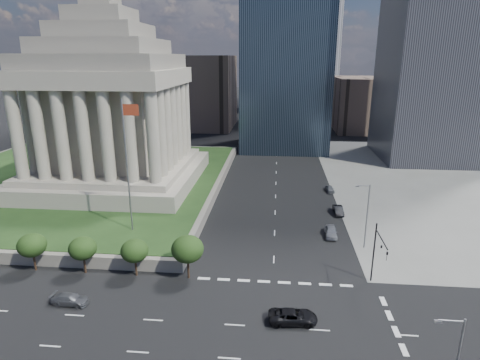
# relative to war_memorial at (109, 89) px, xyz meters

# --- Properties ---
(ground) EXTENTS (500.00, 500.00, 0.00)m
(ground) POSITION_rel_war_memorial_xyz_m (34.00, 52.00, -21.40)
(ground) COLOR black
(ground) RESTS_ON ground
(sidewalk_ne) EXTENTS (68.00, 90.00, 0.03)m
(sidewalk_ne) POSITION_rel_war_memorial_xyz_m (80.00, 12.00, -21.38)
(sidewalk_ne) COLOR slate
(sidewalk_ne) RESTS_ON ground
(plaza_terrace) EXTENTS (66.00, 70.00, 1.80)m
(plaza_terrace) POSITION_rel_war_memorial_xyz_m (-11.00, 2.00, -20.50)
(plaza_terrace) COLOR #5F5851
(plaza_terrace) RESTS_ON ground
(plaza_lawn) EXTENTS (64.00, 68.00, 0.10)m
(plaza_lawn) POSITION_rel_war_memorial_xyz_m (-11.00, 2.00, -19.55)
(plaza_lawn) COLOR #1E3716
(plaza_lawn) RESTS_ON plaza_terrace
(war_memorial) EXTENTS (34.00, 34.00, 39.00)m
(war_memorial) POSITION_rel_war_memorial_xyz_m (0.00, 0.00, 0.00)
(war_memorial) COLOR gray
(war_memorial) RESTS_ON plaza_lawn
(flagpole) EXTENTS (2.52, 0.24, 20.00)m
(flagpole) POSITION_rel_war_memorial_xyz_m (12.17, -24.00, -8.29)
(flagpole) COLOR slate
(flagpole) RESTS_ON plaza_lawn
(tree_row) EXTENTS (53.00, 4.00, 6.00)m
(tree_row) POSITION_rel_war_memorial_xyz_m (-1.50, -34.00, -18.40)
(tree_row) COLOR black
(tree_row) RESTS_ON ground
(midrise_glass) EXTENTS (26.00, 26.00, 60.00)m
(midrise_glass) POSITION_rel_war_memorial_xyz_m (36.00, 47.00, 8.60)
(midrise_glass) COLOR black
(midrise_glass) RESTS_ON ground
(building_filler_ne) EXTENTS (20.00, 30.00, 20.00)m
(building_filler_ne) POSITION_rel_war_memorial_xyz_m (66.00, 82.00, -11.40)
(building_filler_ne) COLOR brown
(building_filler_ne) RESTS_ON ground
(building_filler_nw) EXTENTS (24.00, 30.00, 28.00)m
(building_filler_nw) POSITION_rel_war_memorial_xyz_m (4.00, 82.00, -7.40)
(building_filler_nw) COLOR brown
(building_filler_nw) RESTS_ON ground
(traffic_signal_ne) EXTENTS (0.30, 5.74, 8.00)m
(traffic_signal_ne) POSITION_rel_war_memorial_xyz_m (46.50, -34.30, -16.15)
(traffic_signal_ne) COLOR black
(traffic_signal_ne) RESTS_ON ground
(street_lamp_north) EXTENTS (2.13, 0.22, 10.00)m
(street_lamp_north) POSITION_rel_war_memorial_xyz_m (47.33, -23.00, -15.74)
(street_lamp_north) COLOR slate
(street_lamp_north) RESTS_ON ground
(pickup_truck) EXTENTS (5.47, 2.85, 1.47)m
(pickup_truck) POSITION_rel_war_memorial_xyz_m (36.22, -41.95, -20.66)
(pickup_truck) COLOR black
(pickup_truck) RESTS_ON ground
(suv_grey) EXTENTS (1.98, 4.46, 1.27)m
(suv_grey) POSITION_rel_war_memorial_xyz_m (10.53, -40.98, -20.76)
(suv_grey) COLOR #4D4E53
(suv_grey) RESTS_ON ground
(parked_sedan_near) EXTENTS (2.08, 4.68, 1.56)m
(parked_sedan_near) POSITION_rel_war_memorial_xyz_m (43.00, -19.39, -20.62)
(parked_sedan_near) COLOR gray
(parked_sedan_near) RESTS_ON ground
(parked_sedan_mid) EXTENTS (4.39, 1.69, 1.43)m
(parked_sedan_mid) POSITION_rel_war_memorial_xyz_m (45.50, -9.56, -20.69)
(parked_sedan_mid) COLOR black
(parked_sedan_mid) RESTS_ON ground
(parked_sedan_far) EXTENTS (3.75, 1.78, 1.24)m
(parked_sedan_far) POSITION_rel_war_memorial_xyz_m (45.50, 3.13, -20.78)
(parked_sedan_far) COLOR slate
(parked_sedan_far) RESTS_ON ground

